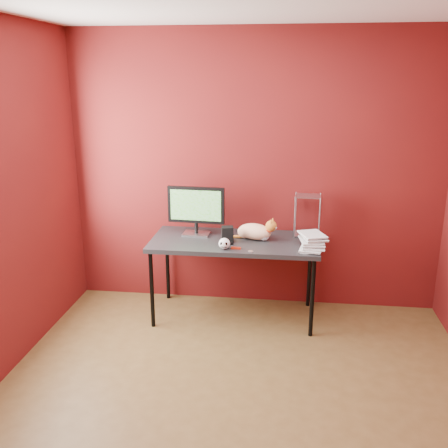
# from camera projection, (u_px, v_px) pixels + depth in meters

# --- Properties ---
(room) EXTENTS (3.52, 3.52, 2.61)m
(room) POSITION_uv_depth(u_px,v_px,m) (236.00, 203.00, 2.97)
(room) COLOR #523B1C
(room) RESTS_ON ground
(desk) EXTENTS (1.50, 0.70, 0.75)m
(desk) POSITION_uv_depth(u_px,v_px,m) (234.00, 245.00, 4.51)
(desk) COLOR black
(desk) RESTS_ON ground
(monitor) EXTENTS (0.53, 0.18, 0.46)m
(monitor) POSITION_uv_depth(u_px,v_px,m) (196.00, 208.00, 4.56)
(monitor) COLOR #ACADB1
(monitor) RESTS_ON desk
(cat) EXTENTS (0.46, 0.25, 0.22)m
(cat) POSITION_uv_depth(u_px,v_px,m) (255.00, 231.00, 4.49)
(cat) COLOR orange
(cat) RESTS_ON desk
(skull_mug) EXTENTS (0.10, 0.10, 0.10)m
(skull_mug) POSITION_uv_depth(u_px,v_px,m) (224.00, 244.00, 4.24)
(skull_mug) COLOR white
(skull_mug) RESTS_ON desk
(speaker) EXTENTS (0.12, 0.12, 0.14)m
(speaker) POSITION_uv_depth(u_px,v_px,m) (227.00, 235.00, 4.42)
(speaker) COLOR black
(speaker) RESTS_ON desk
(book_stack) EXTENTS (0.26, 0.30, 1.49)m
(book_stack) POSITION_uv_depth(u_px,v_px,m) (306.00, 162.00, 4.05)
(book_stack) COLOR beige
(book_stack) RESTS_ON desk
(wire_rack) EXTENTS (0.23, 0.19, 0.38)m
(wire_rack) POSITION_uv_depth(u_px,v_px,m) (307.00, 215.00, 4.57)
(wire_rack) COLOR #ACADB1
(wire_rack) RESTS_ON desk
(pocket_knife) EXTENTS (0.08, 0.03, 0.02)m
(pocket_knife) POSITION_uv_depth(u_px,v_px,m) (236.00, 248.00, 4.26)
(pocket_knife) COLOR #AB200D
(pocket_knife) RESTS_ON desk
(black_gadget) EXTENTS (0.06, 0.04, 0.02)m
(black_gadget) POSITION_uv_depth(u_px,v_px,m) (230.00, 243.00, 4.36)
(black_gadget) COLOR black
(black_gadget) RESTS_ON desk
(washer) EXTENTS (0.05, 0.05, 0.00)m
(washer) POSITION_uv_depth(u_px,v_px,m) (251.00, 251.00, 4.20)
(washer) COLOR #ACADB1
(washer) RESTS_ON desk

